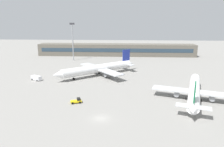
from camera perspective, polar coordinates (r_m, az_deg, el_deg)
name	(u,v)px	position (r m, az deg, el deg)	size (l,w,h in m)	color
ground_plane	(110,80)	(98.24, -0.49, -1.69)	(400.00, 400.00, 0.00)	gray
terminal_building	(116,50)	(165.14, 1.16, 6.42)	(119.98, 12.13, 9.00)	#5B564C
airplane_near	(194,90)	(79.70, 21.38, -4.18)	(28.66, 40.14, 10.23)	white
airplane_mid	(98,69)	(104.96, -3.83, 1.31)	(38.27, 33.18, 11.58)	silver
baggage_tug_yellow	(77,101)	(71.97, -9.52, -7.28)	(3.90, 2.76, 1.75)	yellow
service_van_white	(36,78)	(103.19, -19.79, -1.13)	(5.53, 4.21, 2.08)	white
floodlight_tower_west	(73,39)	(146.13, -10.58, 9.16)	(3.20, 0.80, 25.24)	gray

